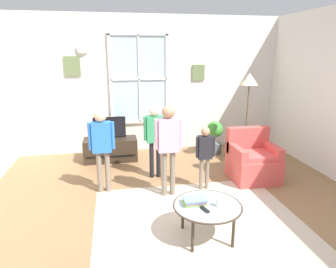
{
  "coord_description": "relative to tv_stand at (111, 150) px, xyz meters",
  "views": [
    {
      "loc": [
        -0.86,
        -3.5,
        2.16
      ],
      "look_at": [
        -0.05,
        0.84,
        0.95
      ],
      "focal_mm": 32.26,
      "sensor_mm": 36.0,
      "label": 1
    }
  ],
  "objects": [
    {
      "name": "potted_plant_by_window",
      "position": [
        2.24,
        0.06,
        0.16
      ],
      "size": [
        0.35,
        0.35,
        0.71
      ],
      "color": "#4C565B",
      "rests_on": "ground_plane"
    },
    {
      "name": "television",
      "position": [
        -0.0,
        -0.0,
        0.46
      ],
      "size": [
        0.64,
        0.08,
        0.45
      ],
      "color": "#4C4C4C",
      "rests_on": "tv_stand"
    },
    {
      "name": "remote_near_books",
      "position": [
        1.05,
        -3.04,
        0.21
      ],
      "size": [
        0.08,
        0.15,
        0.02
      ],
      "primitive_type": "cube",
      "rotation": [
        0.0,
        0.0,
        0.31
      ],
      "color": "black",
      "rests_on": "coffee_table"
    },
    {
      "name": "person_green_shirt",
      "position": [
        0.77,
        -1.01,
        0.58
      ],
      "size": [
        0.39,
        0.18,
        1.29
      ],
      "color": "black",
      "rests_on": "ground_plane"
    },
    {
      "name": "ground_plane",
      "position": [
        0.94,
        -2.48,
        -0.24
      ],
      "size": [
        6.33,
        6.75,
        0.02
      ],
      "primitive_type": "cube",
      "color": "olive"
    },
    {
      "name": "tv_stand",
      "position": [
        0.0,
        0.0,
        0.0
      ],
      "size": [
        1.06,
        0.46,
        0.46
      ],
      "color": "#2D2319",
      "rests_on": "ground_plane"
    },
    {
      "name": "area_rug",
      "position": [
        1.12,
        -2.63,
        -0.22
      ],
      "size": [
        2.7,
        2.38,
        0.01
      ],
      "primitive_type": "cube",
      "color": "#C6B29E",
      "rests_on": "ground_plane"
    },
    {
      "name": "person_pink_shirt",
      "position": [
        0.87,
        -1.74,
        0.66
      ],
      "size": [
        0.43,
        0.19,
        1.41
      ],
      "color": "#726656",
      "rests_on": "ground_plane"
    },
    {
      "name": "floor_lamp",
      "position": [
        2.6,
        -0.69,
        1.27
      ],
      "size": [
        0.32,
        0.32,
        1.78
      ],
      "color": "black",
      "rests_on": "ground_plane"
    },
    {
      "name": "person_black_shirt",
      "position": [
        1.48,
        -1.64,
        0.42
      ],
      "size": [
        0.31,
        0.14,
        1.04
      ],
      "color": "#726656",
      "rests_on": "ground_plane"
    },
    {
      "name": "cup",
      "position": [
        1.24,
        -2.99,
        0.25
      ],
      "size": [
        0.07,
        0.07,
        0.1
      ],
      "primitive_type": "cylinder",
      "color": "white",
      "rests_on": "coffee_table"
    },
    {
      "name": "back_wall",
      "position": [
        0.93,
        0.66,
        1.24
      ],
      "size": [
        5.73,
        0.17,
        2.92
      ],
      "color": "silver",
      "rests_on": "ground_plane"
    },
    {
      "name": "book_stack",
      "position": [
        0.98,
        -2.88,
        0.24
      ],
      "size": [
        0.27,
        0.19,
        0.08
      ],
      "color": "#8ECB4B",
      "rests_on": "coffee_table"
    },
    {
      "name": "armchair",
      "position": [
        2.43,
        -1.39,
        0.1
      ],
      "size": [
        0.76,
        0.74,
        0.87
      ],
      "color": "#D14C47",
      "rests_on": "ground_plane"
    },
    {
      "name": "coffee_table",
      "position": [
        1.12,
        -2.93,
        0.18
      ],
      "size": [
        0.82,
        0.82,
        0.43
      ],
      "color": "#99B2B7",
      "rests_on": "ground_plane"
    },
    {
      "name": "person_blue_shirt",
      "position": [
        -0.11,
        -1.45,
        0.6
      ],
      "size": [
        0.4,
        0.18,
        1.32
      ],
      "color": "#726656",
      "rests_on": "ground_plane"
    }
  ]
}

